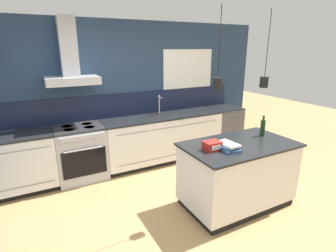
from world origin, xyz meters
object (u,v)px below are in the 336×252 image
oven_range (81,153)px  red_supply_box (212,146)px  dishwasher (223,128)px  bottle_on_island (263,127)px  book_stack (227,146)px

oven_range → red_supply_box: 2.30m
dishwasher → bottle_on_island: bearing=-113.1°
oven_range → book_stack: book_stack is taller
oven_range → book_stack: 2.46m
oven_range → dishwasher: same height
oven_range → red_supply_box: red_supply_box is taller
bottle_on_island → book_stack: bottle_on_island is taller
oven_range → book_stack: size_ratio=2.51×
book_stack → red_supply_box: bearing=155.8°
bottle_on_island → book_stack: bearing=-166.9°
oven_range → red_supply_box: bearing=-54.4°
bottle_on_island → red_supply_box: bearing=-173.8°
dishwasher → bottle_on_island: 1.95m
oven_range → book_stack: bearing=-52.0°
book_stack → dishwasher: bearing=51.1°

